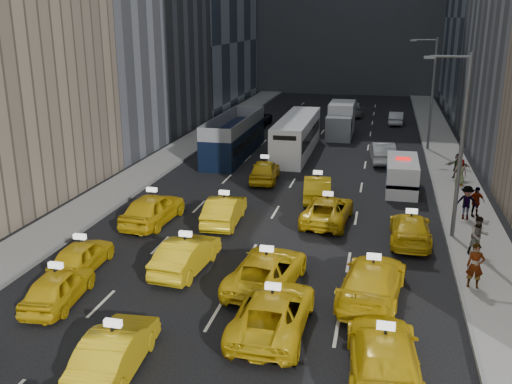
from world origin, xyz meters
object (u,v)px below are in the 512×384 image
(nypd_van, at_px, (402,175))
(city_bus, at_px, (297,136))
(pedestrian_0, at_px, (475,266))
(double_decker, at_px, (234,136))
(box_truck, at_px, (341,120))

(nypd_van, relative_size, city_bus, 0.43)
(pedestrian_0, bearing_deg, double_decker, 130.96)
(city_bus, bearing_deg, pedestrian_0, -61.65)
(nypd_van, bearing_deg, double_decker, 152.87)
(double_decker, relative_size, city_bus, 0.96)
(double_decker, relative_size, box_truck, 1.69)
(double_decker, xyz_separation_m, city_bus, (4.66, 1.87, -0.11))
(nypd_van, height_order, box_truck, box_truck)
(double_decker, height_order, pedestrian_0, double_decker)
(box_truck, bearing_deg, nypd_van, -74.65)
(nypd_van, relative_size, double_decker, 0.45)
(double_decker, height_order, box_truck, double_decker)
(nypd_van, distance_m, pedestrian_0, 13.90)
(double_decker, distance_m, pedestrian_0, 25.41)
(city_bus, height_order, box_truck, box_truck)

